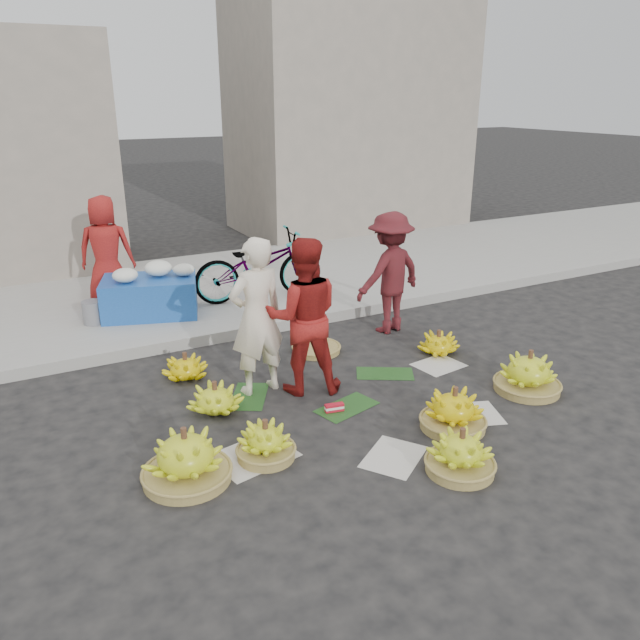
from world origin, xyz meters
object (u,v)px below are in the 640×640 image
flower_table (151,294)px  bicycle (259,266)px  vendor_cream (257,317)px  banana_bunch_0 (186,457)px  banana_bunch_4 (528,373)px

flower_table → bicycle: bicycle is taller
vendor_cream → flower_table: 2.76m
banana_bunch_0 → banana_bunch_4: banana_bunch_0 is taller
banana_bunch_0 → flower_table: (0.68, 3.95, 0.21)m
vendor_cream → bicycle: bearing=-119.7°
flower_table → vendor_cream: bearing=-61.9°
banana_bunch_4 → flower_table: (-3.08, 4.05, 0.22)m
banana_bunch_0 → banana_bunch_4: 3.76m
vendor_cream → banana_bunch_0: bearing=40.3°
banana_bunch_4 → vendor_cream: (-2.58, 1.37, 0.65)m
banana_bunch_4 → bicycle: (-1.47, 4.00, 0.43)m
banana_bunch_4 → flower_table: 5.09m
banana_bunch_0 → bicycle: (2.29, 3.90, 0.42)m
banana_bunch_0 → vendor_cream: (1.18, 1.27, 0.64)m
flower_table → bicycle: bearing=15.7°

